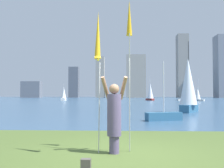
{
  "coord_description": "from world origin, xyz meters",
  "views": [
    {
      "loc": [
        0.03,
        -6.92,
        1.56
      ],
      "look_at": [
        -0.57,
        6.39,
        2.04
      ],
      "focal_mm": 42.21,
      "sensor_mm": 36.0,
      "label": 1
    }
  ],
  "objects_px": {
    "person": "(114,115)",
    "kite_flag_right": "(129,23)",
    "sailboat_5": "(198,94)",
    "sailboat_1": "(188,85)",
    "sailboat_0": "(150,92)",
    "sailboat_2": "(183,100)",
    "sailboat_3": "(64,95)",
    "bag": "(86,165)",
    "sailboat_4": "(164,116)",
    "kite_flag_left": "(98,38)"
  },
  "relations": [
    {
      "from": "sailboat_1",
      "to": "sailboat_2",
      "type": "height_order",
      "value": "sailboat_1"
    },
    {
      "from": "sailboat_0",
      "to": "sailboat_1",
      "type": "distance_m",
      "value": 37.98
    },
    {
      "from": "person",
      "to": "bag",
      "type": "relative_size",
      "value": 8.42
    },
    {
      "from": "kite_flag_right",
      "to": "sailboat_1",
      "type": "bearing_deg",
      "value": 70.7
    },
    {
      "from": "person",
      "to": "kite_flag_left",
      "type": "bearing_deg",
      "value": -143.42
    },
    {
      "from": "sailboat_1",
      "to": "sailboat_4",
      "type": "height_order",
      "value": "sailboat_1"
    },
    {
      "from": "sailboat_2",
      "to": "sailboat_1",
      "type": "bearing_deg",
      "value": -101.85
    },
    {
      "from": "kite_flag_right",
      "to": "sailboat_5",
      "type": "bearing_deg",
      "value": 72.49
    },
    {
      "from": "sailboat_0",
      "to": "kite_flag_right",
      "type": "bearing_deg",
      "value": -96.34
    },
    {
      "from": "person",
      "to": "sailboat_5",
      "type": "relative_size",
      "value": 0.43
    },
    {
      "from": "person",
      "to": "sailboat_1",
      "type": "bearing_deg",
      "value": 77.07
    },
    {
      "from": "kite_flag_left",
      "to": "sailboat_4",
      "type": "distance_m",
      "value": 9.55
    },
    {
      "from": "sailboat_1",
      "to": "sailboat_0",
      "type": "bearing_deg",
      "value": 89.03
    },
    {
      "from": "sailboat_2",
      "to": "bag",
      "type": "bearing_deg",
      "value": -104.61
    },
    {
      "from": "person",
      "to": "sailboat_3",
      "type": "xyz_separation_m",
      "value": [
        -12.92,
        50.3,
        0.36
      ]
    },
    {
      "from": "sailboat_1",
      "to": "bag",
      "type": "bearing_deg",
      "value": -110.03
    },
    {
      "from": "sailboat_5",
      "to": "kite_flag_right",
      "type": "bearing_deg",
      "value": -107.51
    },
    {
      "from": "person",
      "to": "sailboat_3",
      "type": "height_order",
      "value": "sailboat_3"
    },
    {
      "from": "bag",
      "to": "sailboat_1",
      "type": "height_order",
      "value": "sailboat_1"
    },
    {
      "from": "person",
      "to": "kite_flag_right",
      "type": "xyz_separation_m",
      "value": [
        0.41,
        0.38,
        2.54
      ]
    },
    {
      "from": "sailboat_0",
      "to": "sailboat_4",
      "type": "xyz_separation_m",
      "value": [
        -3.73,
        -44.85,
        -1.65
      ]
    },
    {
      "from": "person",
      "to": "sailboat_0",
      "type": "relative_size",
      "value": 0.37
    },
    {
      "from": "sailboat_4",
      "to": "sailboat_2",
      "type": "bearing_deg",
      "value": 75.98
    },
    {
      "from": "sailboat_0",
      "to": "sailboat_4",
      "type": "relative_size",
      "value": 1.59
    },
    {
      "from": "kite_flag_left",
      "to": "sailboat_4",
      "type": "relative_size",
      "value": 1.07
    },
    {
      "from": "sailboat_3",
      "to": "kite_flag_right",
      "type": "bearing_deg",
      "value": -75.05
    },
    {
      "from": "kite_flag_left",
      "to": "kite_flag_right",
      "type": "height_order",
      "value": "kite_flag_right"
    },
    {
      "from": "kite_flag_right",
      "to": "sailboat_0",
      "type": "distance_m",
      "value": 53.26
    },
    {
      "from": "sailboat_5",
      "to": "person",
      "type": "bearing_deg",
      "value": -107.82
    },
    {
      "from": "sailboat_0",
      "to": "sailboat_5",
      "type": "xyz_separation_m",
      "value": [
        9.36,
        -4.62,
        -0.44
      ]
    },
    {
      "from": "kite_flag_right",
      "to": "sailboat_1",
      "type": "height_order",
      "value": "sailboat_1"
    },
    {
      "from": "sailboat_1",
      "to": "sailboat_5",
      "type": "bearing_deg",
      "value": 73.31
    },
    {
      "from": "kite_flag_right",
      "to": "bag",
      "type": "bearing_deg",
      "value": -115.44
    },
    {
      "from": "sailboat_3",
      "to": "person",
      "type": "bearing_deg",
      "value": -75.59
    },
    {
      "from": "sailboat_5",
      "to": "bag",
      "type": "bearing_deg",
      "value": -107.83
    },
    {
      "from": "bag",
      "to": "sailboat_5",
      "type": "bearing_deg",
      "value": 72.17
    },
    {
      "from": "person",
      "to": "bag",
      "type": "bearing_deg",
      "value": -100.94
    },
    {
      "from": "sailboat_3",
      "to": "bag",
      "type": "bearing_deg",
      "value": -76.55
    },
    {
      "from": "sailboat_0",
      "to": "sailboat_1",
      "type": "relative_size",
      "value": 0.91
    },
    {
      "from": "person",
      "to": "kite_flag_right",
      "type": "distance_m",
      "value": 2.6
    },
    {
      "from": "bag",
      "to": "sailboat_3",
      "type": "relative_size",
      "value": 0.06
    },
    {
      "from": "bag",
      "to": "sailboat_5",
      "type": "height_order",
      "value": "sailboat_5"
    },
    {
      "from": "sailboat_2",
      "to": "sailboat_5",
      "type": "height_order",
      "value": "sailboat_5"
    },
    {
      "from": "kite_flag_right",
      "to": "sailboat_3",
      "type": "xyz_separation_m",
      "value": [
        -13.33,
        49.93,
        -2.18
      ]
    },
    {
      "from": "bag",
      "to": "sailboat_2",
      "type": "xyz_separation_m",
      "value": [
        13.39,
        51.37,
        0.17
      ]
    },
    {
      "from": "sailboat_5",
      "to": "kite_flag_left",
      "type": "bearing_deg",
      "value": -108.17
    },
    {
      "from": "kite_flag_right",
      "to": "sailboat_4",
      "type": "distance_m",
      "value": 8.96
    },
    {
      "from": "sailboat_2",
      "to": "sailboat_3",
      "type": "relative_size",
      "value": 1.04
    },
    {
      "from": "kite_flag_right",
      "to": "sailboat_3",
      "type": "height_order",
      "value": "kite_flag_right"
    },
    {
      "from": "kite_flag_right",
      "to": "sailboat_5",
      "type": "xyz_separation_m",
      "value": [
        15.23,
        48.29,
        -2.04
      ]
    }
  ]
}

